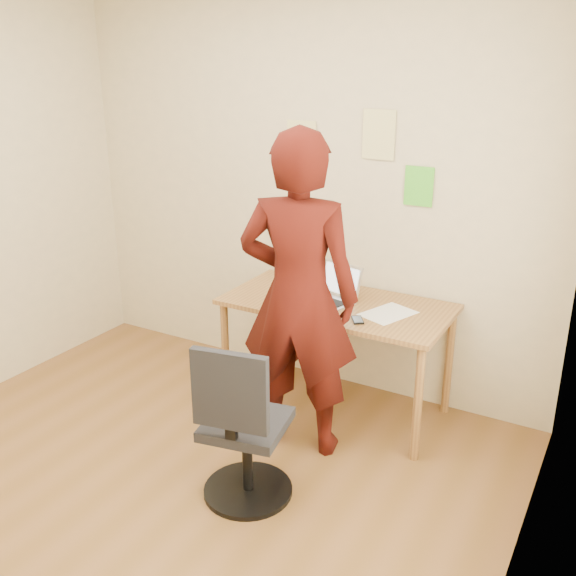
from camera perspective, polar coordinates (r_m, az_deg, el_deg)
The scene contains 10 objects.
room at distance 2.96m, azimuth -15.00°, elevation 2.94°, with size 3.58×3.58×2.78m.
desk at distance 4.03m, azimuth 4.36°, elevation -2.42°, with size 1.40×0.70×0.74m.
laptop at distance 4.01m, azimuth 3.93°, elevation -0.43°, with size 0.37×0.35×0.22m.
paper_sheet at distance 3.86m, azimuth 8.88°, elevation -2.25°, with size 0.22×0.32×0.00m, color white.
phone at distance 3.73m, azimuth 6.20°, elevation -2.84°, with size 0.11×0.13×0.01m.
wall_note_left at distance 4.29m, azimuth 1.17°, elevation 12.69°, with size 0.21×0.00×0.30m, color #E3D788.
wall_note_mid at distance 4.05m, azimuth 8.06°, elevation 13.35°, with size 0.21×0.00×0.30m, color #E3D788.
wall_note_right at distance 4.00m, azimuth 11.55°, elevation 8.84°, with size 0.18×0.00×0.24m, color #51CB2D.
office_chair at distance 3.31m, azimuth -4.09°, elevation -12.91°, with size 0.47×0.48×0.90m.
person at distance 3.54m, azimuth 0.94°, elevation -0.80°, with size 0.68×0.44×1.86m, color #3B0D08.
Camera 1 is at (2.02, -2.00, 2.18)m, focal length 40.00 mm.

